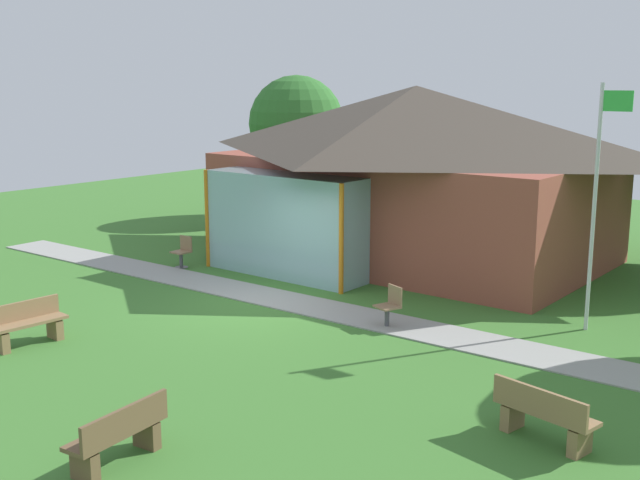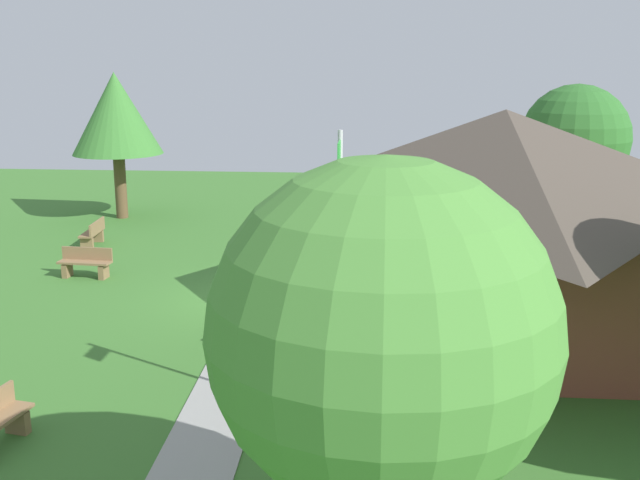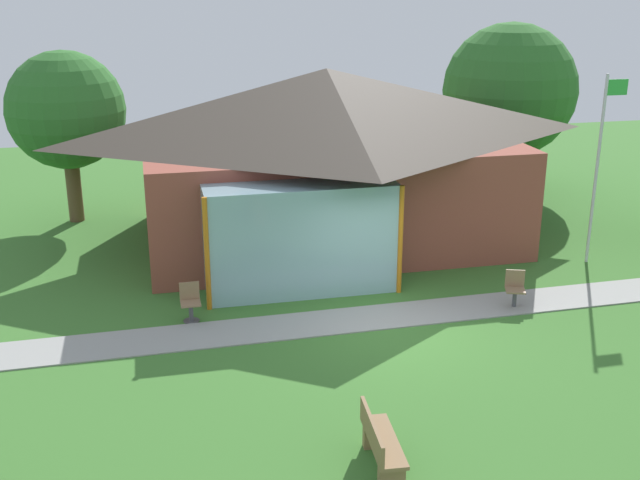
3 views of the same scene
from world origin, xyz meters
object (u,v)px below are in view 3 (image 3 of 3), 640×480
patio_chair_lawn_spare (515,290)px  tree_behind_pavilion_left (66,111)px  flagpole (599,161)px  bench_front_center (380,444)px  pavilion (325,154)px  tree_behind_pavilion_right (509,91)px  patio_chair_west (190,303)px

patio_chair_lawn_spare → tree_behind_pavilion_left: 14.29m
flagpole → bench_front_center: size_ratio=3.28×
flagpole → patio_chair_lawn_spare: flagpole is taller
pavilion → patio_chair_lawn_spare: size_ratio=13.03×
flagpole → tree_behind_pavilion_right: 7.59m
flagpole → tree_behind_pavilion_right: (1.04, 7.48, 0.76)m
tree_behind_pavilion_right → tree_behind_pavilion_left: size_ratio=1.12×
flagpole → tree_behind_pavilion_right: bearing=82.1°
pavilion → tree_behind_pavilion_right: tree_behind_pavilion_right is taller
flagpole → bench_front_center: flagpole is taller
patio_chair_lawn_spare → tree_behind_pavilion_right: (4.36, 9.84, 3.13)m
patio_chair_lawn_spare → tree_behind_pavilion_left: (-10.38, 9.33, 3.05)m
tree_behind_pavilion_right → patio_chair_lawn_spare: bearing=-113.9°
pavilion → flagpole: 7.33m
pavilion → bench_front_center: bearing=-98.8°
patio_chair_west → tree_behind_pavilion_left: tree_behind_pavilion_left is taller
patio_chair_west → tree_behind_pavilion_right: tree_behind_pavilion_right is taller
bench_front_center → patio_chair_west: bearing=-154.0°
flagpole → tree_behind_pavilion_left: 15.39m
flagpole → patio_chair_west: 11.06m
pavilion → flagpole: bearing=-27.7°
bench_front_center → tree_behind_pavilion_right: 18.03m
tree_behind_pavilion_left → patio_chair_lawn_spare: bearing=-42.0°
pavilion → bench_front_center: (-1.72, -11.08, -2.15)m
flagpole → patio_chair_west: flagpole is taller
bench_front_center → patio_chair_lawn_spare: (4.89, 5.32, 0.01)m
patio_chair_lawn_spare → patio_chair_west: (-7.39, 0.90, 0.00)m
bench_front_center → patio_chair_lawn_spare: size_ratio=1.78×
pavilion → patio_chair_lawn_spare: 6.91m
patio_chair_lawn_spare → bench_front_center: bearing=67.2°
flagpole → patio_chair_lawn_spare: (-3.32, -2.36, -2.37)m
bench_front_center → patio_chair_west: size_ratio=1.78×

